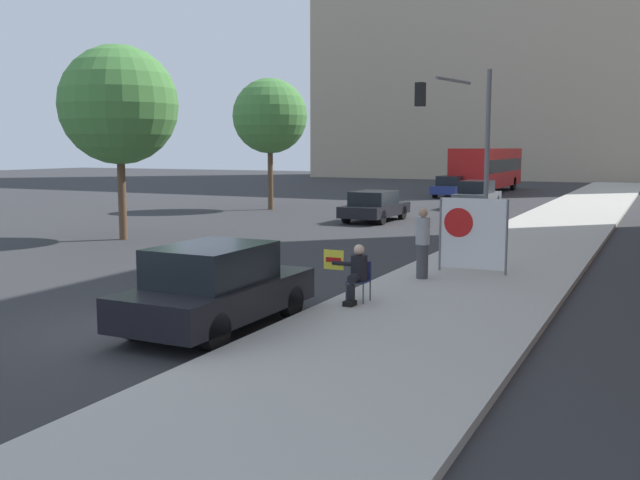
{
  "coord_description": "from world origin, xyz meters",
  "views": [
    {
      "loc": [
        8.26,
        -10.0,
        3.25
      ],
      "look_at": [
        0.97,
        4.92,
        1.1
      ],
      "focal_mm": 40.0,
      "sensor_mm": 36.0,
      "label": 1
    }
  ],
  "objects": [
    {
      "name": "ground_plane",
      "position": [
        0.0,
        0.0,
        0.0
      ],
      "size": [
        160.0,
        160.0,
        0.0
      ],
      "primitive_type": "plane",
      "color": "#303033"
    },
    {
      "name": "sidewalk_curb",
      "position": [
        4.25,
        15.0,
        0.07
      ],
      "size": [
        4.32,
        90.0,
        0.15
      ],
      "primitive_type": "cube",
      "color": "#B7B2A8",
      "rests_on": "ground_plane"
    },
    {
      "name": "seated_protester",
      "position": [
        2.7,
        3.05,
        0.77
      ],
      "size": [
        0.95,
        0.77,
        1.17
      ],
      "rotation": [
        0.0,
        0.0,
        0.23
      ],
      "color": "#474C56",
      "rests_on": "sidewalk_curb"
    },
    {
      "name": "jogger_on_sidewalk",
      "position": [
        3.07,
        6.18,
        1.0
      ],
      "size": [
        0.34,
        0.34,
        1.68
      ],
      "rotation": [
        0.0,
        0.0,
        2.75
      ],
      "color": "#424247",
      "rests_on": "sidewalk_curb"
    },
    {
      "name": "protest_banner",
      "position": [
        3.94,
        7.46,
        1.13
      ],
      "size": [
        1.73,
        0.06,
        1.87
      ],
      "color": "slate",
      "rests_on": "sidewalk_curb"
    },
    {
      "name": "traffic_light_pole",
      "position": [
        1.7,
        14.59,
        3.99
      ],
      "size": [
        2.81,
        2.58,
        5.73
      ],
      "color": "slate",
      "rests_on": "sidewalk_curb"
    },
    {
      "name": "parked_car_curbside",
      "position": [
        1.05,
        0.48,
        0.76
      ],
      "size": [
        1.83,
        4.16,
        1.54
      ],
      "color": "black",
      "rests_on": "ground_plane"
    },
    {
      "name": "car_on_road_nearest",
      "position": [
        -3.44,
        19.45,
        0.68
      ],
      "size": [
        1.85,
        4.24,
        1.35
      ],
      "color": "black",
      "rests_on": "ground_plane"
    },
    {
      "name": "car_on_road_midblock",
      "position": [
        -1.01,
        28.27,
        0.75
      ],
      "size": [
        1.74,
        4.19,
        1.51
      ],
      "color": "#565B60",
      "rests_on": "ground_plane"
    },
    {
      "name": "car_on_road_distant",
      "position": [
        -4.67,
        36.35,
        0.71
      ],
      "size": [
        1.71,
        4.39,
        1.42
      ],
      "color": "navy",
      "rests_on": "ground_plane"
    },
    {
      "name": "city_bus_on_road",
      "position": [
        -3.7,
        42.44,
        1.85
      ],
      "size": [
        2.59,
        12.23,
        3.21
      ],
      "color": "red",
      "rests_on": "ground_plane"
    },
    {
      "name": "street_tree_near_curb",
      "position": [
        -9.17,
        9.61,
        4.73
      ],
      "size": [
        4.15,
        4.15,
        6.82
      ],
      "color": "brown",
      "rests_on": "ground_plane"
    },
    {
      "name": "street_tree_midblock",
      "position": [
        -10.69,
        22.78,
        4.9
      ],
      "size": [
        3.91,
        3.91,
        6.87
      ],
      "color": "brown",
      "rests_on": "ground_plane"
    }
  ]
}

